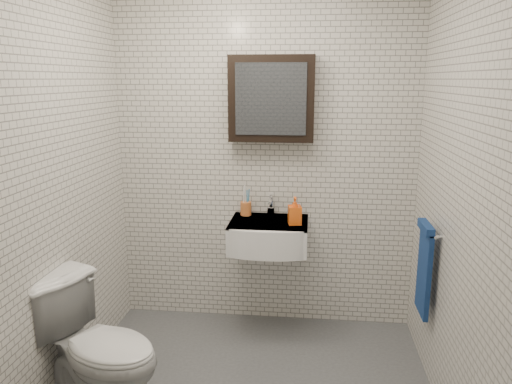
{
  "coord_description": "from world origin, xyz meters",
  "views": [
    {
      "loc": [
        0.34,
        -2.62,
        1.84
      ],
      "look_at": [
        -0.01,
        0.45,
        1.14
      ],
      "focal_mm": 35.0,
      "sensor_mm": 36.0,
      "label": 1
    }
  ],
  "objects": [
    {
      "name": "towel_rail",
      "position": [
        1.04,
        0.35,
        0.72
      ],
      "size": [
        0.09,
        0.3,
        0.58
      ],
      "color": "silver",
      "rests_on": "room_shell"
    },
    {
      "name": "washbasin",
      "position": [
        0.05,
        0.73,
        0.76
      ],
      "size": [
        0.55,
        0.5,
        0.2
      ],
      "color": "white",
      "rests_on": "room_shell"
    },
    {
      "name": "room_shell",
      "position": [
        0.0,
        0.0,
        1.47
      ],
      "size": [
        2.22,
        2.02,
        2.51
      ],
      "color": "silver",
      "rests_on": "ground"
    },
    {
      "name": "faucet",
      "position": [
        0.05,
        0.93,
        0.92
      ],
      "size": [
        0.06,
        0.2,
        0.15
      ],
      "color": "silver",
      "rests_on": "washbasin"
    },
    {
      "name": "toothbrush_cup",
      "position": [
        -0.13,
        0.92,
        0.91
      ],
      "size": [
        0.08,
        0.08,
        0.22
      ],
      "rotation": [
        0.0,
        0.0,
        0.04
      ],
      "color": "#D06D34",
      "rests_on": "washbasin"
    },
    {
      "name": "soap_bottle",
      "position": [
        0.23,
        0.72,
        0.95
      ],
      "size": [
        0.1,
        0.1,
        0.19
      ],
      "primitive_type": "imported",
      "rotation": [
        0.0,
        0.0,
        0.19
      ],
      "color": "orange",
      "rests_on": "washbasin"
    },
    {
      "name": "mirror_cabinet",
      "position": [
        0.05,
        0.93,
        1.7
      ],
      "size": [
        0.6,
        0.15,
        0.6
      ],
      "color": "black",
      "rests_on": "room_shell"
    },
    {
      "name": "toilet",
      "position": [
        -0.8,
        -0.26,
        0.39
      ],
      "size": [
        0.87,
        0.7,
        0.78
      ],
      "primitive_type": "imported",
      "rotation": [
        0.0,
        0.0,
        1.17
      ],
      "color": "silver",
      "rests_on": "ground"
    }
  ]
}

